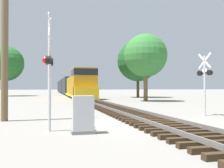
# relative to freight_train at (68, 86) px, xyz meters

# --- Properties ---
(ground_plane) EXTENTS (400.00, 400.00, 0.00)m
(ground_plane) POSITION_rel_freight_train_xyz_m (0.00, -54.86, -1.95)
(ground_plane) COLOR gray
(rail_track_bed) EXTENTS (2.60, 160.00, 0.31)m
(rail_track_bed) POSITION_rel_freight_train_xyz_m (0.00, -54.86, -1.82)
(rail_track_bed) COLOR #382819
(rail_track_bed) RESTS_ON ground
(freight_train) EXTENTS (3.15, 67.18, 4.21)m
(freight_train) POSITION_rel_freight_train_xyz_m (0.00, 0.00, 0.00)
(freight_train) COLOR #B77A14
(freight_train) RESTS_ON ground
(crossing_signal_near) EXTENTS (0.41, 1.01, 4.31)m
(crossing_signal_near) POSITION_rel_freight_train_xyz_m (-4.61, -55.74, 0.50)
(crossing_signal_near) COLOR silver
(crossing_signal_near) RESTS_ON ground
(crossing_signal_far) EXTENTS (0.55, 1.01, 3.62)m
(crossing_signal_far) POSITION_rel_freight_train_xyz_m (4.18, -52.25, 0.27)
(crossing_signal_far) COLOR silver
(crossing_signal_far) RESTS_ON ground
(relay_cabinet) EXTENTS (0.81, 0.56, 1.33)m
(relay_cabinet) POSITION_rel_freight_train_xyz_m (-3.44, -56.49, -1.30)
(relay_cabinet) COLOR slate
(relay_cabinet) RESTS_ON ground
(utility_pole) EXTENTS (1.80, 0.33, 9.76)m
(utility_pole) POSITION_rel_freight_train_xyz_m (-6.69, -52.22, 3.02)
(utility_pole) COLOR brown
(utility_pole) RESTS_ON ground
(tree_far_right) EXTENTS (5.13, 5.13, 8.00)m
(tree_far_right) POSITION_rel_freight_train_xyz_m (6.55, -36.50, 3.45)
(tree_far_right) COLOR brown
(tree_far_right) RESTS_ON ground
(tree_mid_background) EXTENTS (6.78, 6.78, 9.41)m
(tree_mid_background) POSITION_rel_freight_train_xyz_m (9.63, -24.94, 4.06)
(tree_mid_background) COLOR #473521
(tree_mid_background) RESTS_ON ground
(tree_deep_background) EXTENTS (6.67, 6.67, 9.56)m
(tree_deep_background) POSITION_rel_freight_train_xyz_m (-12.55, -12.36, 4.26)
(tree_deep_background) COLOR brown
(tree_deep_background) RESTS_ON ground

